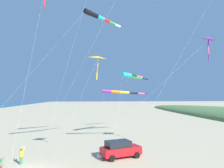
{
  "coord_description": "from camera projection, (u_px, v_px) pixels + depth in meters",
  "views": [
    {
      "loc": [
        -4.9,
        19.21,
        6.56
      ],
      "look_at": [
        -8.34,
        -6.8,
        8.22
      ],
      "focal_mm": 33.44,
      "sensor_mm": 36.0,
      "label": 1
    }
  ],
  "objects": [
    {
      "name": "person_adult_flyer",
      "position": [
        21.0,
        155.0,
        20.43
      ],
      "size": [
        0.52,
        0.59,
        1.69
      ],
      "color": "#3D7F51",
      "rests_on": "ground_plane"
    },
    {
      "name": "kite_windsock_yellow_midlevel",
      "position": [
        118.0,
        92.0,
        31.0
      ],
      "size": [
        6.88,
        8.42,
        7.74
      ],
      "color": "purple",
      "rests_on": "ground_plane"
    },
    {
      "name": "kite_windsock_long_streamer_left",
      "position": [
        136.0,
        78.0,
        41.48
      ],
      "size": [
        10.44,
        16.4,
        10.77
      ],
      "color": "green",
      "rests_on": "ground_plane"
    },
    {
      "name": "cooler_box",
      "position": [
        100.0,
        156.0,
        22.48
      ],
      "size": [
        0.62,
        0.42,
        0.42
      ],
      "color": "white",
      "rests_on": "ground_plane"
    },
    {
      "name": "kite_delta_magenta_far_left",
      "position": [
        98.0,
        58.0,
        22.57
      ],
      "size": [
        5.57,
        1.92,
        11.09
      ],
      "color": "yellow",
      "rests_on": "ground_plane"
    },
    {
      "name": "parked_car",
      "position": [
        120.0,
        149.0,
        22.66
      ],
      "size": [
        4.65,
        3.03,
        1.85
      ],
      "color": "red",
      "rests_on": "ground_plane"
    },
    {
      "name": "kite_windsock_green_low_center",
      "position": [
        98.0,
        17.0,
        28.32
      ],
      "size": [
        18.25,
        6.82,
        18.03
      ],
      "color": "black",
      "rests_on": "ground_plane"
    },
    {
      "name": "kite_windsock_rainbow_low_near",
      "position": [
        130.0,
        75.0,
        33.88
      ],
      "size": [
        7.27,
        15.07,
        10.47
      ],
      "color": "#1EB7C6",
      "rests_on": "ground_plane"
    },
    {
      "name": "person_child_grey_jacket",
      "position": [
        1.0,
        164.0,
        18.28
      ],
      "size": [
        0.4,
        0.32,
        1.3
      ],
      "color": "#B72833",
      "rests_on": "ground_plane"
    },
    {
      "name": "kite_delta_black_fish_shape",
      "position": [
        209.0,
        39.0,
        25.14
      ],
      "size": [
        16.69,
        2.63,
        13.95
      ],
      "color": "purple",
      "rests_on": "ground_plane"
    }
  ]
}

